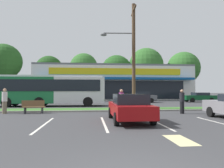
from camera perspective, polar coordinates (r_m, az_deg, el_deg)
The scene contains 24 objects.
grass_median at distance 17.76m, azimuth -3.16°, elevation -6.98°, with size 56.00×2.20×0.12m, color #386B28.
curb_lip at distance 16.55m, azimuth -2.95°, elevation -7.37°, with size 56.00×0.24×0.12m, color gray.
parking_stripe_0 at distance 10.90m, azimuth -18.05°, elevation -10.52°, with size 0.12×4.80×0.01m, color silver.
parking_stripe_1 at distance 10.79m, azimuth -2.20°, elevation -10.70°, with size 0.12×4.80×0.01m, color silver.
parking_stripe_2 at distance 11.30m, azimuth 12.22°, elevation -10.25°, with size 0.12×4.80×0.01m, color silver.
parking_stripe_3 at distance 12.13m, azimuth 27.72°, elevation -9.50°, with size 0.12×4.80×0.01m, color silver.
lot_arrow at distance 7.65m, azimuth 18.12°, elevation -14.34°, with size 0.70×1.60×0.01m, color beige.
storefront_building at distance 40.89m, azimuth 0.04°, elevation 0.19°, with size 27.06×15.29×6.12m.
tree_far_left at distance 50.29m, azimuth -27.49°, elevation 5.48°, with size 7.52×7.52×11.60m.
tree_left at distance 49.41m, azimuth -16.84°, elevation 3.84°, with size 6.13×6.13×9.50m.
tree_mid_left at distance 47.08m, azimuth -7.74°, elevation 4.58°, with size 6.20×6.20×9.96m.
tree_mid at distance 50.59m, azimuth 1.28°, elevation 3.76°, with size 7.35×7.35×10.21m.
tree_mid_right at distance 51.14m, azimuth 9.32°, elevation 5.06°, with size 8.31×8.31×11.88m.
tree_right at distance 53.21m, azimuth 18.97°, elevation 4.15°, with size 7.77×7.77×10.95m.
utility_pole at distance 18.26m, azimuth 5.46°, elevation 8.54°, with size 3.03×2.40×9.20m.
city_bus at distance 23.14m, azimuth -16.49°, elevation -1.47°, with size 11.51×2.74×3.25m.
bus_stop_bench at distance 16.35m, azimuth -20.68°, elevation -5.77°, with size 1.60×0.45×0.95m.
car_0 at distance 32.67m, azimuth 22.71°, elevation -3.29°, with size 4.56×1.97×1.37m.
car_1 at distance 11.42m, azimuth 4.81°, elevation -6.37°, with size 1.99×4.55×1.48m.
car_2 at distance 29.12m, azimuth -17.50°, elevation -3.38°, with size 4.21×1.98×1.60m.
car_4 at distance 29.03m, azimuth 7.80°, elevation -3.51°, with size 4.27×1.98×1.53m.
pedestrian_near_bench at distance 16.95m, azimuth -27.32°, elevation -4.14°, with size 0.37×0.37×1.82m.
pedestrian_by_pole at distance 15.94m, azimuth 18.61°, elevation -4.54°, with size 0.35×0.35×1.75m.
pedestrian_mid at distance 14.65m, azimuth 2.59°, elevation -4.87°, with size 0.35×0.35×1.76m.
Camera 1 is at (-0.88, -3.67, 1.68)m, focal length 33.42 mm.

